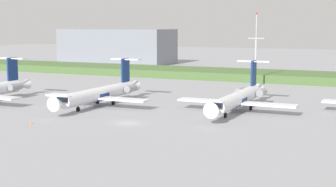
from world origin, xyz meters
name	(u,v)px	position (x,y,z in m)	size (l,w,h in m)	color
ground_plane	(194,100)	(0.00, 30.00, 0.00)	(500.00, 500.00, 0.00)	#939399
grass_berm	(251,75)	(0.00, 77.04, 1.18)	(320.00, 20.00, 2.36)	#4C6B38
regional_jet_second	(100,93)	(-14.13, 14.32, 2.54)	(22.81, 31.00, 9.00)	white
regional_jet_third	(239,98)	(13.35, 19.63, 2.54)	(22.81, 31.00, 9.00)	white
antenna_mast	(256,56)	(5.86, 59.78, 8.16)	(4.40, 0.50, 19.52)	#B2B2B7
distant_hangar	(117,46)	(-69.13, 115.52, 7.25)	(47.49, 20.31, 14.49)	gray
safety_cone_front_marker	(31,122)	(-14.14, -7.27, 0.28)	(0.44, 0.44, 0.55)	orange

